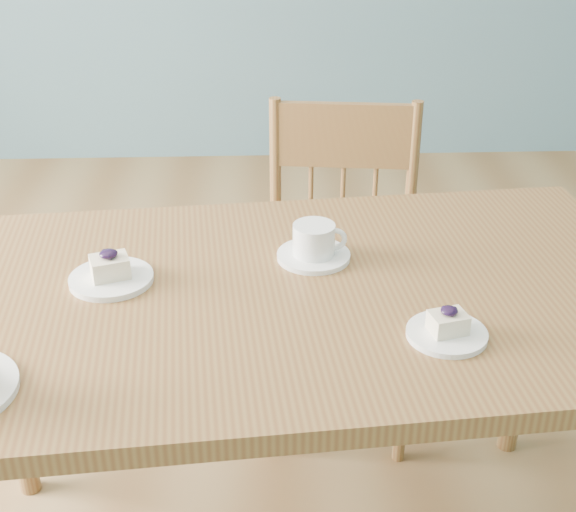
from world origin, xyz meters
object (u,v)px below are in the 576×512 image
at_px(cheesecake_plate_near, 447,329).
at_px(coffee_cup, 314,244).
at_px(dining_table, 295,323).
at_px(cheesecake_plate_far, 111,274).
at_px(dining_chair, 340,272).

xyz_separation_m(cheesecake_plate_near, coffee_cup, (-0.21, 0.29, 0.02)).
xyz_separation_m(dining_table, cheesecake_plate_far, (-0.35, 0.04, 0.09)).
height_order(dining_table, dining_chair, dining_chair).
bearing_deg(cheesecake_plate_far, coffee_cup, 11.25).
height_order(dining_chair, coffee_cup, dining_chair).
relative_size(cheesecake_plate_near, coffee_cup, 0.94).
distance_m(dining_chair, cheesecake_plate_far, 0.82).
bearing_deg(dining_chair, coffee_cup, -96.27).
distance_m(cheesecake_plate_near, coffee_cup, 0.36).
xyz_separation_m(dining_table, dining_chair, (0.15, 0.60, -0.23)).
distance_m(cheesecake_plate_near, cheesecake_plate_far, 0.65).
height_order(dining_chair, cheesecake_plate_far, dining_chair).
bearing_deg(coffee_cup, dining_table, -109.34).
bearing_deg(dining_chair, cheesecake_plate_far, -125.96).
distance_m(dining_chair, cheesecake_plate_near, 0.84).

